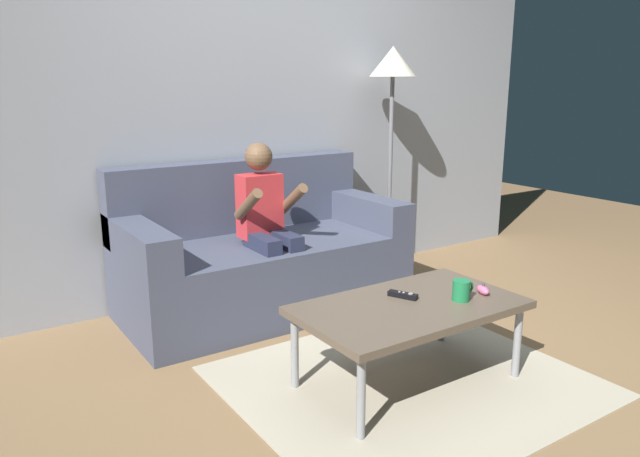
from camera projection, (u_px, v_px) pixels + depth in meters
name	position (u px, v px, depth m)	size (l,w,h in m)	color
ground_plane	(435.00, 376.00, 2.86)	(9.45, 9.45, 0.00)	olive
wall_back	(262.00, 98.00, 3.89)	(4.72, 0.05, 2.50)	#999EA8
couch	(261.00, 258.00, 3.67)	(1.67, 0.80, 0.88)	#474C60
person_seated_on_couch	(268.00, 221.00, 3.43)	(0.34, 0.42, 1.02)	#282D47
coffee_table	(409.00, 310.00, 2.73)	(1.02, 0.59, 0.39)	brown
area_rug	(407.00, 381.00, 2.81)	(1.56, 1.37, 0.01)	#BCB299
game_remote_black_near_edge	(403.00, 295.00, 2.79)	(0.09, 0.14, 0.03)	black
nunchuk_pink	(483.00, 290.00, 2.84)	(0.07, 0.10, 0.05)	pink
coffee_mug	(462.00, 290.00, 2.75)	(0.12, 0.08, 0.09)	#1E7F47
floor_lamp	(393.00, 79.00, 4.12)	(0.32, 0.32, 1.59)	black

